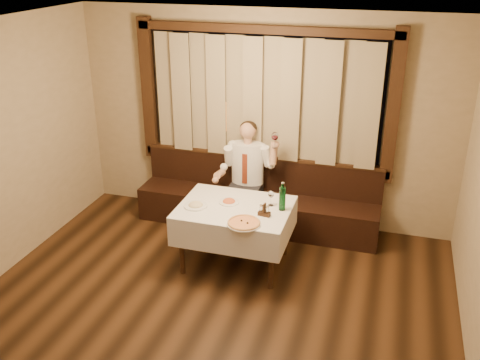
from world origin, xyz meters
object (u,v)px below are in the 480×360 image
(pizza, at_px, (244,223))
(banquette, at_px, (258,203))
(pasta_cream, at_px, (196,203))
(cruet_caddy, at_px, (264,211))
(green_bottle, at_px, (282,198))
(seated_man, at_px, (246,169))
(pasta_red, at_px, (229,200))
(dining_table, at_px, (235,215))

(pizza, bearing_deg, banquette, 98.80)
(pasta_cream, height_order, cruet_caddy, cruet_caddy)
(green_bottle, relative_size, cruet_caddy, 2.34)
(seated_man, bearing_deg, pasta_red, -87.50)
(dining_table, relative_size, pizza, 3.43)
(banquette, relative_size, pasta_red, 13.53)
(banquette, relative_size, dining_table, 2.52)
(seated_man, bearing_deg, green_bottle, -52.42)
(cruet_caddy, distance_m, seated_man, 1.17)
(pizza, bearing_deg, cruet_caddy, 58.64)
(pasta_red, xyz_separation_m, pasta_cream, (-0.33, -0.20, 0.00))
(pizza, distance_m, green_bottle, 0.56)
(banquette, height_order, cruet_caddy, banquette)
(pizza, relative_size, pasta_cream, 1.38)
(banquette, distance_m, dining_table, 1.08)
(pasta_cream, bearing_deg, cruet_caddy, 0.47)
(pizza, height_order, cruet_caddy, cruet_caddy)
(pizza, bearing_deg, green_bottle, 55.31)
(banquette, distance_m, cruet_caddy, 1.30)
(dining_table, relative_size, seated_man, 0.88)
(pasta_red, bearing_deg, banquette, 84.26)
(dining_table, distance_m, cruet_caddy, 0.42)
(cruet_caddy, bearing_deg, green_bottle, 59.46)
(pasta_red, distance_m, pasta_cream, 0.39)
(banquette, distance_m, green_bottle, 1.24)
(pasta_cream, distance_m, green_bottle, 0.98)
(pasta_cream, distance_m, cruet_caddy, 0.80)
(pasta_cream, distance_m, seated_man, 1.10)
(green_bottle, bearing_deg, pasta_cream, -168.17)
(dining_table, xyz_separation_m, seated_man, (-0.13, 0.93, 0.18))
(pasta_cream, relative_size, cruet_caddy, 1.87)
(pasta_red, height_order, green_bottle, green_bottle)
(cruet_caddy, bearing_deg, dining_table, 170.11)
(pizza, bearing_deg, seated_man, 104.92)
(pasta_cream, xyz_separation_m, cruet_caddy, (0.80, 0.01, 0.01))
(pasta_red, bearing_deg, cruet_caddy, -22.78)
(dining_table, distance_m, pasta_cream, 0.47)
(pasta_cream, bearing_deg, green_bottle, 11.83)
(green_bottle, bearing_deg, seated_man, 127.58)
(dining_table, relative_size, pasta_cream, 4.74)
(dining_table, xyz_separation_m, pasta_red, (-0.10, 0.07, 0.14))
(dining_table, bearing_deg, cruet_caddy, -18.09)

